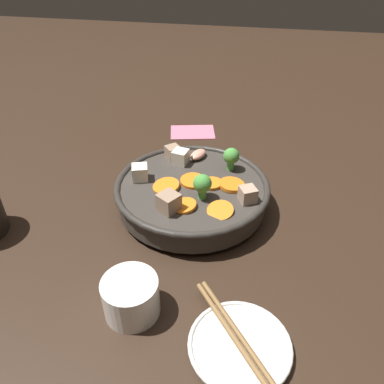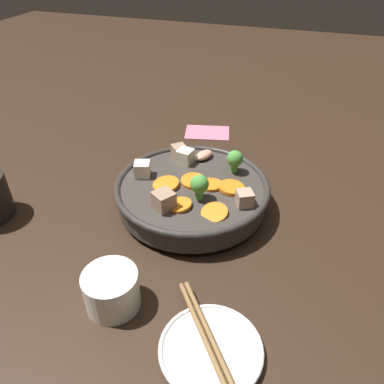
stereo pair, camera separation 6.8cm
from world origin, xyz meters
TOP-DOWN VIEW (x-y plane):
  - ground_plane at (0.00, 0.00)m, footprint 3.00×3.00m
  - stirfry_bowl at (-0.00, -0.00)m, footprint 0.28×0.28m
  - side_saucer at (-0.12, 0.27)m, footprint 0.13×0.13m
  - tea_cup at (0.03, 0.24)m, footprint 0.08×0.08m
  - napkin at (0.06, -0.30)m, footprint 0.12×0.10m
  - chopsticks_pair at (-0.12, 0.27)m, footprint 0.14×0.17m

SIDE VIEW (x-z plane):
  - ground_plane at x=0.00m, z-range 0.00..0.00m
  - napkin at x=0.06m, z-range 0.00..0.00m
  - side_saucer at x=-0.12m, z-range 0.00..0.01m
  - chopsticks_pair at x=-0.12m, z-range 0.01..0.02m
  - tea_cup at x=0.03m, z-range 0.00..0.06m
  - stirfry_bowl at x=0.00m, z-range -0.01..0.08m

